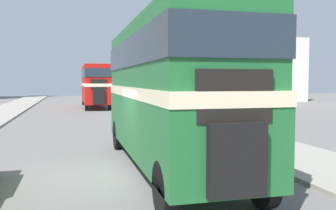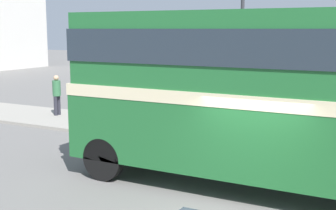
% 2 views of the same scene
% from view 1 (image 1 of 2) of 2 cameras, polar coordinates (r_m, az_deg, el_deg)
% --- Properties ---
extents(ground_plane, '(120.00, 120.00, 0.00)m').
position_cam_1_polar(ground_plane, '(11.29, -9.47, -10.48)').
color(ground_plane, slate).
extents(sidewalk_right, '(3.50, 120.00, 0.12)m').
position_cam_1_polar(sidewalk_right, '(13.61, 20.44, -7.96)').
color(sidewalk_right, gray).
rests_on(sidewalk_right, ground_plane).
extents(double_decker_bus, '(2.52, 10.07, 4.43)m').
position_cam_1_polar(double_decker_bus, '(11.54, 0.03, 3.14)').
color(double_decker_bus, '#1E602D').
rests_on(double_decker_bus, ground_plane).
extents(bus_distant, '(2.47, 11.12, 4.31)m').
position_cam_1_polar(bus_distant, '(39.77, -11.05, 3.39)').
color(bus_distant, '#B2140F').
rests_on(bus_distant, ground_plane).
extents(pedestrian_walking, '(0.37, 0.37, 1.82)m').
position_cam_1_polar(pedestrian_walking, '(23.70, 5.43, -0.19)').
color(pedestrian_walking, '#282833').
rests_on(pedestrian_walking, sidewalk_right).
extents(bicycle_on_pavement, '(0.05, 1.76, 0.78)m').
position_cam_1_polar(bicycle_on_pavement, '(29.49, -0.20, -0.71)').
color(bicycle_on_pavement, black).
rests_on(bicycle_on_pavement, sidewalk_right).
extents(street_lamp, '(0.36, 0.36, 5.86)m').
position_cam_1_polar(street_lamp, '(14.45, 11.92, 8.39)').
color(street_lamp, '#38383D').
rests_on(street_lamp, sidewalk_right).
extents(shop_building_block, '(19.01, 9.29, 8.40)m').
position_cam_1_polar(shop_building_block, '(52.16, 9.10, 5.25)').
color(shop_building_block, silver).
rests_on(shop_building_block, ground_plane).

